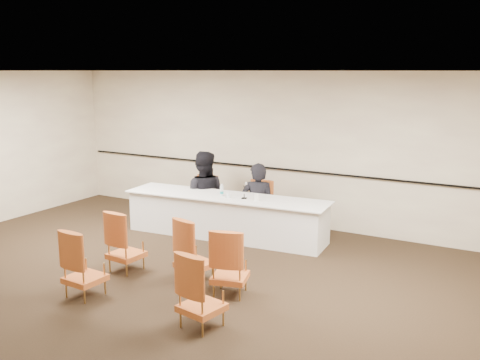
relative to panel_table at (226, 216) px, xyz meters
name	(u,v)px	position (x,y,z in m)	size (l,w,h in m)	color
floor	(160,293)	(0.53, -2.65, -0.38)	(10.00, 10.00, 0.00)	black
ceiling	(153,71)	(0.53, -2.65, 2.62)	(10.00, 10.00, 0.00)	silver
wall_back	(284,149)	(0.53, 1.35, 1.12)	(10.00, 0.04, 3.00)	#C1AD98
wall_rail	(283,169)	(0.53, 1.31, 0.72)	(9.80, 0.04, 0.03)	black
panel_table	(226,216)	(0.00, 0.00, 0.00)	(3.83, 0.88, 0.77)	white
panelist_main	(258,209)	(0.35, 0.60, 0.05)	(0.65, 0.42, 1.77)	black
panelist_main_chair	(258,207)	(0.35, 0.60, 0.09)	(0.50, 0.50, 0.95)	#AC581E
panelist_second	(203,198)	(-0.82, 0.50, 0.13)	(0.92, 0.72, 1.89)	black
panelist_second_chair	(203,200)	(-0.82, 0.50, 0.09)	(0.50, 0.50, 0.95)	#AC581E
papers	(252,200)	(0.55, -0.02, 0.39)	(0.30, 0.22, 0.00)	white
microphone	(244,191)	(0.40, -0.03, 0.52)	(0.10, 0.20, 0.28)	black
water_bottle	(222,190)	(-0.07, -0.03, 0.49)	(0.07, 0.07, 0.22)	teal
drinking_glass	(228,195)	(0.12, -0.11, 0.43)	(0.06, 0.06, 0.10)	white
coffee_cup	(256,197)	(0.65, -0.04, 0.44)	(0.08, 0.08, 0.12)	white
aud_chair_front_left	(126,241)	(-0.44, -2.21, 0.09)	(0.50, 0.50, 0.95)	#AC581E
aud_chair_front_mid	(195,249)	(0.69, -2.03, 0.09)	(0.50, 0.50, 0.95)	#AC581E
aud_chair_front_right	(230,261)	(1.39, -2.21, 0.09)	(0.50, 0.50, 0.95)	#AC581E
aud_chair_back_left	(84,263)	(-0.29, -3.21, 0.09)	(0.50, 0.50, 0.95)	#AC581E
aud_chair_back_right	(202,289)	(1.58, -3.18, 0.09)	(0.50, 0.50, 0.95)	#AC581E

